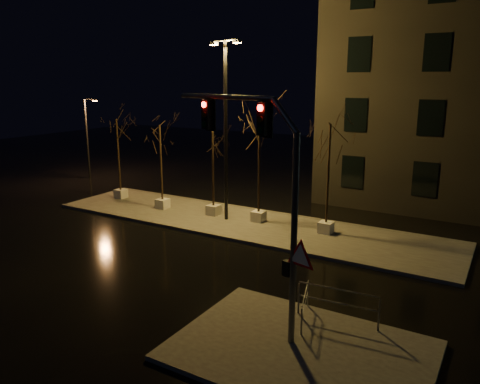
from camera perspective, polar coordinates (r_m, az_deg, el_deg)
The scene contains 13 objects.
ground at distance 20.19m, azimuth -8.56°, elevation -8.30°, with size 90.00×90.00×0.00m, color black.
median at distance 24.81m, azimuth 0.20°, elevation -3.77°, with size 22.00×5.00×0.15m, color #46433E.
sidewalk_corner at distance 13.93m, azimuth 7.37°, elevation -18.62°, with size 7.00×5.00×0.15m, color #46433E.
tree_0 at distance 29.92m, azimuth -14.73°, elevation 6.50°, with size 1.80×1.80×5.09m.
tree_1 at distance 26.92m, azimuth -9.70°, elevation 5.80°, with size 1.80×1.80×4.97m.
tree_2 at distance 25.28m, azimuth -3.35°, elevation 5.06°, with size 1.80×1.80×4.73m.
tree_3 at distance 23.88m, azimuth 2.37°, elevation 7.14°, with size 1.80×1.80×6.13m.
tree_4 at distance 22.42m, azimuth 10.84°, elevation 5.18°, with size 1.80×1.80×5.46m.
traffic_signal_mast at distance 13.14m, azimuth 3.01°, elevation 1.26°, with size 5.44×1.64×6.89m.
streetlight_main at distance 24.19m, azimuth -1.76°, elevation 8.85°, with size 2.26×0.96×9.24m.
streetlight_far at distance 37.58m, azimuth -18.06°, elevation 6.62°, with size 1.19×0.41×6.09m.
guard_rail_a at distance 15.03m, azimuth 11.81°, elevation -12.78°, with size 2.55×0.25×1.10m.
guard_rail_b at distance 15.06m, azimuth 7.94°, elevation -13.12°, with size 0.60×1.85×0.91m.
Camera 1 is at (12.00, -14.41, 7.47)m, focal length 35.00 mm.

